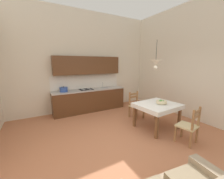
# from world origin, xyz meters

# --- Properties ---
(ground_plane) EXTENTS (6.34, 6.30, 0.10)m
(ground_plane) POSITION_xyz_m (0.00, 0.00, -0.05)
(ground_plane) COLOR #B7704C
(wall_back) EXTENTS (6.34, 0.12, 3.97)m
(wall_back) POSITION_xyz_m (0.00, 2.91, 1.99)
(wall_back) COLOR silver
(wall_back) RESTS_ON ground_plane
(wall_right) EXTENTS (0.12, 6.30, 3.97)m
(wall_right) POSITION_xyz_m (2.93, 0.00, 1.99)
(wall_right) COLOR silver
(wall_right) RESTS_ON ground_plane
(kitchen_cabinetry) EXTENTS (2.93, 0.63, 2.20)m
(kitchen_cabinetry) POSITION_xyz_m (0.05, 2.58, 0.86)
(kitchen_cabinetry) COLOR #56331C
(kitchen_cabinetry) RESTS_ON ground_plane
(dining_table) EXTENTS (1.26, 1.11, 0.75)m
(dining_table) POSITION_xyz_m (1.27, 0.09, 0.62)
(dining_table) COLOR brown
(dining_table) RESTS_ON ground_plane
(dining_chair_camera_side) EXTENTS (0.49, 0.49, 0.93)m
(dining_chair_camera_side) POSITION_xyz_m (1.32, -0.88, 0.44)
(dining_chair_camera_side) COLOR #D1BC89
(dining_chair_camera_side) RESTS_ON ground_plane
(dining_chair_kitchen_side) EXTENTS (0.45, 0.45, 0.93)m
(dining_chair_kitchen_side) POSITION_xyz_m (1.23, 1.03, 0.44)
(dining_chair_kitchen_side) COLOR #D1BC89
(dining_chair_kitchen_side) RESTS_ON ground_plane
(fruit_bowl) EXTENTS (0.30, 0.30, 0.12)m
(fruit_bowl) POSITION_xyz_m (1.36, 0.02, 0.81)
(fruit_bowl) COLOR beige
(fruit_bowl) RESTS_ON dining_table
(pendant_lamp) EXTENTS (0.32, 0.32, 0.80)m
(pendant_lamp) POSITION_xyz_m (1.18, 0.16, 1.95)
(pendant_lamp) COLOR black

